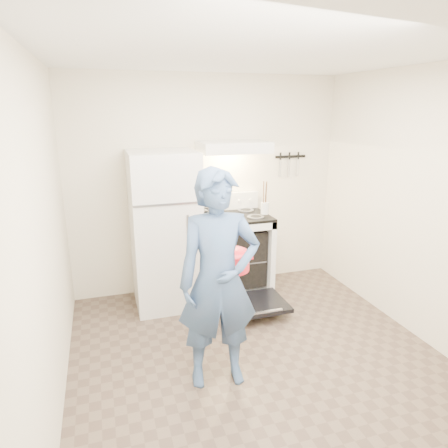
% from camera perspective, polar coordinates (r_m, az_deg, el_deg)
% --- Properties ---
extents(floor, '(3.60, 3.60, 0.00)m').
position_cam_1_polar(floor, '(3.62, 5.82, -19.73)').
color(floor, brown).
rests_on(floor, ground).
extents(back_wall, '(3.20, 0.02, 2.50)m').
position_cam_1_polar(back_wall, '(4.72, -2.33, 5.57)').
color(back_wall, beige).
rests_on(back_wall, ground).
extents(refrigerator, '(0.70, 0.70, 1.70)m').
position_cam_1_polar(refrigerator, '(4.36, -8.43, -0.89)').
color(refrigerator, silver).
rests_on(refrigerator, floor).
extents(stove_body, '(0.76, 0.65, 0.92)m').
position_cam_1_polar(stove_body, '(4.70, 1.54, -4.50)').
color(stove_body, silver).
rests_on(stove_body, floor).
extents(cooktop, '(0.76, 0.65, 0.03)m').
position_cam_1_polar(cooktop, '(4.55, 1.58, 1.10)').
color(cooktop, black).
rests_on(cooktop, stove_body).
extents(backsplash, '(0.76, 0.07, 0.20)m').
position_cam_1_polar(backsplash, '(4.78, 0.49, 3.28)').
color(backsplash, silver).
rests_on(backsplash, cooktop).
extents(oven_door, '(0.70, 0.54, 0.04)m').
position_cam_1_polar(oven_door, '(4.32, 4.10, -11.32)').
color(oven_door, black).
rests_on(oven_door, floor).
extents(oven_rack, '(0.60, 0.52, 0.01)m').
position_cam_1_polar(oven_rack, '(4.70, 1.54, -4.73)').
color(oven_rack, slate).
rests_on(oven_rack, stove_body).
extents(range_hood, '(0.76, 0.50, 0.12)m').
position_cam_1_polar(range_hood, '(4.48, 1.34, 10.95)').
color(range_hood, silver).
rests_on(range_hood, back_wall).
extents(knife_strip, '(0.40, 0.02, 0.03)m').
position_cam_1_polar(knife_strip, '(5.03, 9.46, 9.49)').
color(knife_strip, black).
rests_on(knife_strip, back_wall).
extents(pizza_stone, '(0.31, 0.31, 0.02)m').
position_cam_1_polar(pizza_stone, '(4.64, 2.34, -4.84)').
color(pizza_stone, '#816446').
rests_on(pizza_stone, oven_rack).
extents(tea_kettle, '(0.23, 0.19, 0.28)m').
position_cam_1_polar(tea_kettle, '(4.63, -2.11, 3.35)').
color(tea_kettle, '#BDBDC1').
rests_on(tea_kettle, cooktop).
extents(utensil_jar, '(0.11, 0.11, 0.13)m').
position_cam_1_polar(utensil_jar, '(4.49, 5.84, 2.27)').
color(utensil_jar, silver).
rests_on(utensil_jar, cooktop).
extents(person, '(0.66, 0.47, 1.72)m').
position_cam_1_polar(person, '(3.05, -0.76, -8.15)').
color(person, '#2F4E78').
rests_on(person, floor).
extents(dutch_oven, '(0.39, 0.32, 0.25)m').
position_cam_1_polar(dutch_oven, '(3.36, 0.96, -5.37)').
color(dutch_oven, red).
rests_on(dutch_oven, person).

